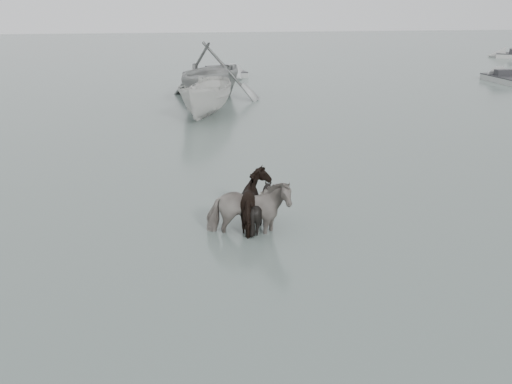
% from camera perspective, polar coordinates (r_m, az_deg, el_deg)
% --- Properties ---
extents(ground, '(140.00, 140.00, 0.00)m').
position_cam_1_polar(ground, '(14.81, -3.03, -5.85)').
color(ground, '#505F57').
rests_on(ground, ground).
extents(pony_pinto, '(2.25, 1.26, 1.81)m').
position_cam_1_polar(pony_pinto, '(15.81, -0.69, -0.72)').
color(pony_pinto, black).
rests_on(pony_pinto, ground).
extents(pony_dark, '(1.76, 1.92, 1.61)m').
position_cam_1_polar(pony_dark, '(16.43, 0.21, -0.36)').
color(pony_dark, black).
rests_on(pony_dark, ground).
extents(pony_black, '(1.51, 1.43, 1.31)m').
position_cam_1_polar(pony_black, '(16.29, 0.45, -1.06)').
color(pony_black, black).
rests_on(pony_black, ground).
extents(rowboat_trail, '(7.63, 7.89, 3.18)m').
position_cam_1_polar(rowboat_trail, '(35.12, -4.01, 10.86)').
color(rowboat_trail, '#939593').
rests_on(rowboat_trail, ground).
extents(boat_small, '(3.44, 5.28, 1.91)m').
position_cam_1_polar(boat_small, '(30.26, -4.40, 8.45)').
color(boat_small, beige).
rests_on(boat_small, ground).
extents(skiff_port, '(2.34, 5.79, 0.75)m').
position_cam_1_polar(skiff_port, '(43.89, 21.64, 9.50)').
color(skiff_port, '#A0A3A0').
rests_on(skiff_port, ground).
extents(skiff_mid, '(3.10, 6.18, 0.75)m').
position_cam_1_polar(skiff_mid, '(44.73, -2.69, 10.87)').
color(skiff_mid, gray).
rests_on(skiff_mid, ground).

